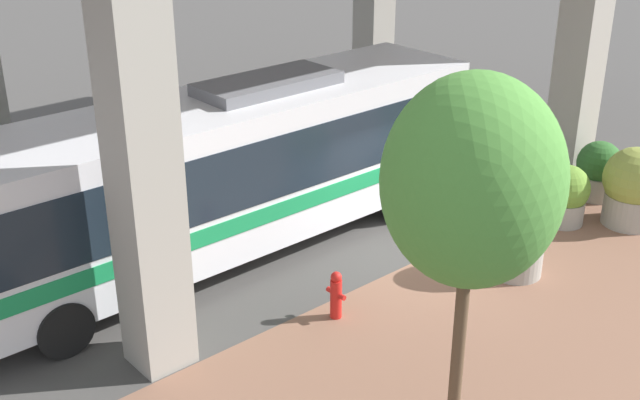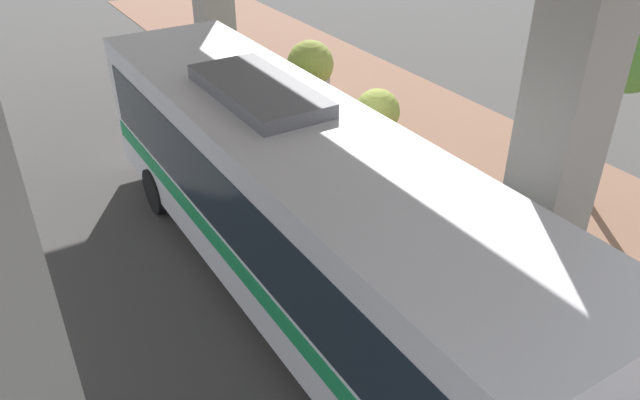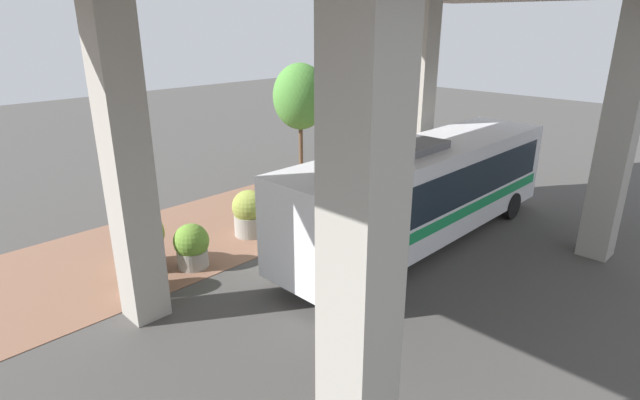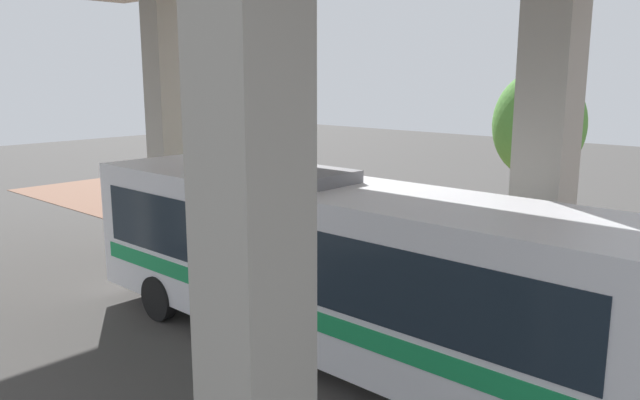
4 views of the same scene
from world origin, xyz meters
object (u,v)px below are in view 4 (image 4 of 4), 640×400
(planter_extra, at_px, (253,229))
(street_tree_near, at_px, (539,126))
(fire_hydrant, at_px, (425,286))
(planter_middle, at_px, (208,221))
(planter_back, at_px, (334,236))
(planter_front, at_px, (254,212))
(bus, at_px, (328,257))

(planter_extra, distance_m, street_tree_near, 8.75)
(fire_hydrant, bearing_deg, planter_middle, -91.01)
(fire_hydrant, xyz_separation_m, planter_back, (-1.14, -3.77, 0.34))
(planter_front, bearing_deg, bus, 57.27)
(bus, relative_size, planter_extra, 8.56)
(planter_middle, bearing_deg, planter_front, 149.57)
(fire_hydrant, relative_size, planter_middle, 0.66)
(planter_extra, bearing_deg, planter_back, 104.42)
(fire_hydrant, xyz_separation_m, planter_middle, (-0.15, -8.32, 0.21))
(bus, xyz_separation_m, planter_extra, (-3.83, -6.47, -1.23))
(fire_hydrant, distance_m, planter_back, 3.95)
(bus, relative_size, street_tree_near, 2.18)
(planter_front, bearing_deg, fire_hydrant, 79.08)
(planter_back, bearing_deg, planter_extra, -75.58)
(planter_middle, height_order, planter_back, planter_back)
(bus, relative_size, planter_back, 7.28)
(bus, relative_size, fire_hydrant, 12.59)
(bus, distance_m, street_tree_near, 7.31)
(bus, xyz_separation_m, fire_hydrant, (-3.39, 0.01, -1.45))
(planter_middle, xyz_separation_m, street_tree_near, (-3.38, 9.30, 3.37))
(planter_middle, distance_m, planter_back, 4.66)
(planter_middle, bearing_deg, street_tree_near, 109.99)
(planter_back, relative_size, street_tree_near, 0.30)
(street_tree_near, bearing_deg, planter_back, -63.24)
(fire_hydrant, xyz_separation_m, street_tree_near, (-3.53, 0.98, 3.58))
(bus, distance_m, planter_extra, 7.62)
(planter_extra, bearing_deg, street_tree_near, 112.51)
(planter_front, height_order, street_tree_near, street_tree_near)
(bus, height_order, planter_back, bus)
(planter_front, height_order, planter_back, planter_front)
(fire_hydrant, xyz_separation_m, planter_front, (-1.46, -7.55, 0.43))
(bus, bearing_deg, planter_middle, -113.06)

